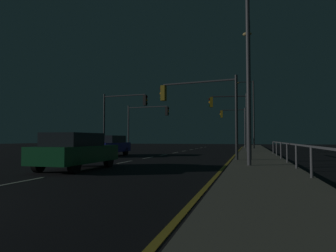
{
  "coord_description": "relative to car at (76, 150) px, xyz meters",
  "views": [
    {
      "loc": [
        6.8,
        -2.84,
        1.32
      ],
      "look_at": [
        -0.72,
        24.94,
        2.54
      ],
      "focal_mm": 32.22,
      "sensor_mm": 36.0,
      "label": 1
    }
  ],
  "objects": [
    {
      "name": "traffic_light_mid_left",
      "position": [
        5.46,
        17.07,
        3.09
      ],
      "size": [
        3.53,
        0.67,
        5.39
      ],
      "color": "#2D3033",
      "rests_on": "sidewalk_right"
    },
    {
      "name": "traffic_light_overhead_east",
      "position": [
        -4.2,
        14.36,
        3.14
      ],
      "size": [
        4.58,
        0.66,
        5.57
      ],
      "color": "#2D3033",
      "rests_on": "ground"
    },
    {
      "name": "ground_plane",
      "position": [
        0.37,
        8.92,
        -0.82
      ],
      "size": [
        112.0,
        112.0,
        0.0
      ],
      "primitive_type": "plane",
      "color": "black",
      "rests_on": "ground"
    },
    {
      "name": "street_lamp_across_street",
      "position": [
        6.81,
        2.54,
        4.29
      ],
      "size": [
        2.39,
        0.36,
        8.34
      ],
      "color": "#4C4C51",
      "rests_on": "sidewalk_right"
    },
    {
      "name": "street_lamp_far_end",
      "position": [
        7.18,
        6.63,
        4.09
      ],
      "size": [
        0.56,
        1.87,
        8.04
      ],
      "color": "#2D3033",
      "rests_on": "sidewalk_right"
    },
    {
      "name": "street_lamp_corner",
      "position": [
        7.38,
        26.71,
        4.27
      ],
      "size": [
        2.29,
        0.56,
        8.32
      ],
      "color": "#2D3033",
      "rests_on": "sidewalk_right"
    },
    {
      "name": "traffic_light_far_right",
      "position": [
        -3.87,
        20.16,
        2.83
      ],
      "size": [
        5.03,
        0.82,
        5.09
      ],
      "color": "#4C4C51",
      "rests_on": "ground"
    },
    {
      "name": "traffic_light_near_left",
      "position": [
        4.29,
        6.3,
        2.77
      ],
      "size": [
        4.81,
        0.91,
        4.82
      ],
      "color": "#2D3033",
      "rests_on": "sidewalk_right"
    },
    {
      "name": "barrier_fence",
      "position": [
        8.98,
        1.58,
        0.06
      ],
      "size": [
        0.09,
        24.4,
        0.98
      ],
      "color": "#59595E",
      "rests_on": "sidewalk_right"
    },
    {
      "name": "car",
      "position": [
        0.0,
        0.0,
        0.0
      ],
      "size": [
        1.86,
        4.42,
        1.57
      ],
      "color": "#14592D",
      "rests_on": "ground"
    },
    {
      "name": "traffic_light_far_left",
      "position": [
        5.21,
        29.21,
        2.99
      ],
      "size": [
        3.34,
        0.35,
        5.25
      ],
      "color": "#4C4C51",
      "rests_on": "sidewalk_right"
    },
    {
      "name": "car_oncoming",
      "position": [
        -3.29,
        9.79,
        0.0
      ],
      "size": [
        1.88,
        4.42,
        1.57
      ],
      "color": "navy",
      "rests_on": "ground"
    },
    {
      "name": "lane_markings_center",
      "position": [
        0.37,
        12.42,
        -0.82
      ],
      "size": [
        0.14,
        50.0,
        0.01
      ],
      "color": "silver",
      "rests_on": "ground"
    },
    {
      "name": "sidewalk_right",
      "position": [
        7.7,
        8.92,
        -0.75
      ],
      "size": [
        2.86,
        77.0,
        0.14
      ],
      "primitive_type": "cube",
      "color": "gray",
      "rests_on": "ground"
    },
    {
      "name": "lane_edge_line",
      "position": [
        6.02,
        13.92,
        -0.82
      ],
      "size": [
        0.14,
        53.0,
        0.01
      ],
      "color": "gold",
      "rests_on": "ground"
    }
  ]
}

